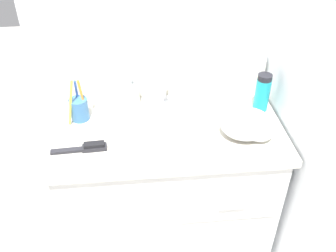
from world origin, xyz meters
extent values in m
plane|color=beige|center=(0.00, 0.00, 0.00)|extent=(6.00, 6.00, 0.00)
cube|color=silver|center=(0.00, 0.29, 1.10)|extent=(1.05, 0.08, 2.20)
cube|color=silver|center=(0.48, 0.00, 1.10)|extent=(0.08, 0.56, 2.20)
cube|color=white|center=(0.00, 0.00, 0.36)|extent=(0.84, 0.44, 0.72)
cube|color=white|center=(-0.20, -0.23, 0.32)|extent=(0.40, 0.02, 0.58)
cube|color=white|center=(0.21, -0.23, 0.56)|extent=(0.37, 0.02, 0.17)
cube|color=silver|center=(-0.08, -0.25, 0.32)|extent=(0.02, 0.02, 0.09)
cube|color=silver|center=(0.21, -0.25, 0.56)|extent=(0.10, 0.02, 0.01)
cube|color=beige|center=(0.00, 0.00, 0.74)|extent=(0.87, 0.48, 0.03)
ellipsoid|color=#B6B2A4|center=(0.00, 0.00, 0.66)|extent=(0.36, 0.26, 0.19)
cylinder|color=silver|center=(0.00, 0.00, 0.56)|extent=(0.03, 0.03, 0.01)
cube|color=beige|center=(0.00, 0.23, 0.82)|extent=(0.87, 0.02, 0.14)
cube|color=silver|center=(0.00, 0.16, 0.76)|extent=(0.09, 0.06, 0.02)
cylinder|color=silver|center=(0.00, 0.16, 0.81)|extent=(0.02, 0.02, 0.08)
cylinder|color=silver|center=(0.00, 0.13, 0.86)|extent=(0.02, 0.06, 0.02)
sphere|color=silver|center=(0.00, 0.17, 0.87)|extent=(0.03, 0.03, 0.03)
cylinder|color=teal|center=(-0.33, 0.08, 0.79)|extent=(0.07, 0.07, 0.09)
cylinder|color=orange|center=(-0.31, 0.08, 0.84)|extent=(0.02, 0.01, 0.16)
cube|color=white|center=(-0.30, 0.08, 0.92)|extent=(0.01, 0.02, 0.03)
cylinder|color=blue|center=(-0.33, 0.11, 0.83)|extent=(0.01, 0.04, 0.16)
cube|color=white|center=(-0.33, 0.12, 0.91)|extent=(0.01, 0.02, 0.03)
cylinder|color=yellow|center=(-0.35, 0.06, 0.84)|extent=(0.04, 0.04, 0.17)
cube|color=white|center=(-0.37, 0.05, 0.92)|extent=(0.02, 0.02, 0.03)
cylinder|color=silver|center=(-0.12, 0.16, 0.80)|extent=(0.05, 0.05, 0.11)
cylinder|color=silver|center=(-0.12, 0.16, 0.87)|extent=(0.02, 0.02, 0.03)
cylinder|color=silver|center=(-0.12, 0.15, 0.89)|extent=(0.01, 0.03, 0.01)
cylinder|color=teal|center=(0.38, 0.08, 0.82)|extent=(0.06, 0.06, 0.13)
cylinder|color=black|center=(0.38, 0.08, 0.89)|extent=(0.05, 0.05, 0.02)
cube|color=#232328|center=(-0.36, -0.11, 0.76)|extent=(0.11, 0.03, 0.01)
cube|color=#232328|center=(-0.26, -0.11, 0.76)|extent=(0.09, 0.04, 0.02)
cube|color=black|center=(-0.26, -0.11, 0.77)|extent=(0.07, 0.03, 0.01)
ellipsoid|color=white|center=(0.28, -0.08, 0.80)|extent=(0.19, 0.16, 0.10)
ellipsoid|color=white|center=(0.32, -0.10, 0.79)|extent=(0.11, 0.11, 0.07)
camera|label=1|loc=(-0.11, -1.12, 1.60)|focal=40.00mm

